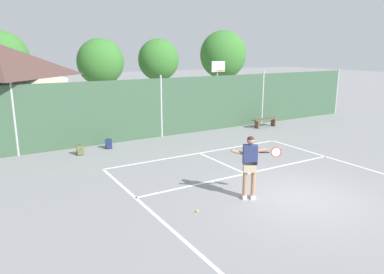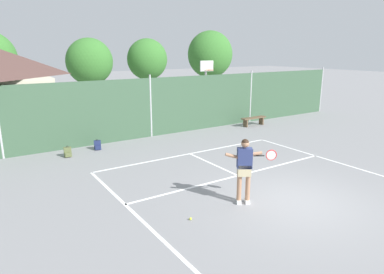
# 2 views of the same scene
# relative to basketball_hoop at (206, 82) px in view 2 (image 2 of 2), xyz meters

# --- Properties ---
(ground_plane) EXTENTS (120.00, 120.00, 0.00)m
(ground_plane) POSITION_rel_basketball_hoop_xyz_m (-4.41, -10.56, -2.31)
(ground_plane) COLOR gray
(court_markings) EXTENTS (8.30, 11.10, 0.01)m
(court_markings) POSITION_rel_basketball_hoop_xyz_m (-4.41, -9.91, -2.31)
(court_markings) COLOR white
(court_markings) RESTS_ON ground
(chainlink_fence) EXTENTS (26.09, 0.09, 3.01)m
(chainlink_fence) POSITION_rel_basketball_hoop_xyz_m (-4.41, -1.56, -0.88)
(chainlink_fence) COLOR #38563D
(chainlink_fence) RESTS_ON ground
(basketball_hoop) EXTENTS (0.90, 0.67, 3.55)m
(basketball_hoop) POSITION_rel_basketball_hoop_xyz_m (0.00, 0.00, 0.00)
(basketball_hoop) COLOR #9E9EA3
(basketball_hoop) RESTS_ON ground
(treeline_backdrop) EXTENTS (25.92, 3.73, 5.81)m
(treeline_backdrop) POSITION_rel_basketball_hoop_xyz_m (-3.17, 9.12, 1.26)
(treeline_backdrop) COLOR brown
(treeline_backdrop) RESTS_ON ground
(tennis_player) EXTENTS (1.30, 0.72, 1.85)m
(tennis_player) POSITION_rel_basketball_hoop_xyz_m (-5.69, -9.81, -1.20)
(tennis_player) COLOR silver
(tennis_player) RESTS_ON ground
(tennis_ball) EXTENTS (0.07, 0.07, 0.07)m
(tennis_ball) POSITION_rel_basketball_hoop_xyz_m (-7.47, -9.82, -2.28)
(tennis_ball) COLOR #CCE033
(tennis_ball) RESTS_ON ground
(backpack_olive) EXTENTS (0.30, 0.27, 0.46)m
(backpack_olive) POSITION_rel_basketball_hoop_xyz_m (-8.73, -2.75, -2.12)
(backpack_olive) COLOR #566038
(backpack_olive) RESTS_ON ground
(backpack_navy) EXTENTS (0.31, 0.29, 0.46)m
(backpack_navy) POSITION_rel_basketball_hoop_xyz_m (-7.40, -2.39, -2.12)
(backpack_navy) COLOR navy
(backpack_navy) RESTS_ON ground
(courtside_bench) EXTENTS (1.60, 0.36, 0.48)m
(courtside_bench) POSITION_rel_basketball_hoop_xyz_m (1.51, -2.51, -1.95)
(courtside_bench) COLOR brown
(courtside_bench) RESTS_ON ground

